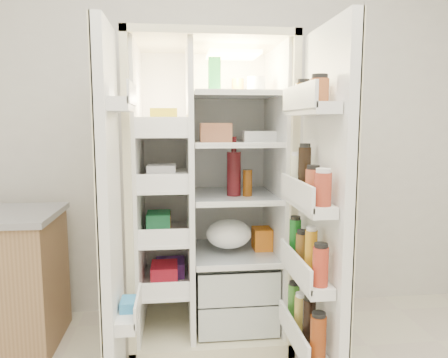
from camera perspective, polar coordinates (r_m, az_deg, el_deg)
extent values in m
cube|color=silver|center=(2.94, -2.00, 8.18)|extent=(4.00, 0.02, 2.70)
cube|color=beige|center=(2.89, -2.64, -0.75)|extent=(0.92, 0.04, 1.80)
cube|color=beige|center=(2.57, -11.96, -1.97)|extent=(0.04, 0.70, 1.80)
cube|color=beige|center=(2.64, 7.44, -1.63)|extent=(0.04, 0.70, 1.80)
cube|color=beige|center=(2.57, -2.24, 17.88)|extent=(0.92, 0.70, 0.04)
cube|color=beige|center=(2.84, -2.04, -19.20)|extent=(0.92, 0.70, 0.08)
cube|color=white|center=(2.86, -2.60, -0.44)|extent=(0.84, 0.02, 1.68)
cube|color=white|center=(2.57, -11.30, -1.52)|extent=(0.02, 0.62, 1.68)
cube|color=white|center=(2.63, 6.81, -1.21)|extent=(0.02, 0.62, 1.68)
cube|color=white|center=(2.56, -4.59, -1.42)|extent=(0.03, 0.62, 1.68)
cube|color=#B9C2BF|center=(2.77, 1.31, -16.56)|extent=(0.47, 0.52, 0.19)
cube|color=#B9C2BF|center=(2.70, 1.32, -12.68)|extent=(0.47, 0.52, 0.19)
cube|color=#FFD18C|center=(2.63, 1.20, 16.34)|extent=(0.30, 0.30, 0.02)
cube|color=white|center=(2.71, -7.83, -13.47)|extent=(0.28, 0.58, 0.02)
cube|color=white|center=(2.62, -7.95, -7.33)|extent=(0.28, 0.58, 0.02)
cube|color=white|center=(2.55, -8.08, -0.81)|extent=(0.28, 0.58, 0.02)
cube|color=white|center=(2.53, -8.20, 5.93)|extent=(0.28, 0.58, 0.02)
cube|color=silver|center=(2.67, 1.27, -9.82)|extent=(0.49, 0.58, 0.01)
cube|color=silver|center=(2.59, 1.29, -2.20)|extent=(0.49, 0.58, 0.01)
cube|color=silver|center=(2.55, 1.32, 4.90)|extent=(0.49, 0.58, 0.02)
cube|color=silver|center=(2.55, 1.34, 11.18)|extent=(0.49, 0.58, 0.02)
cube|color=#F8233D|center=(2.69, -7.86, -12.28)|extent=(0.16, 0.20, 0.10)
cube|color=#279152|center=(2.60, -7.98, -5.83)|extent=(0.14, 0.18, 0.12)
cube|color=white|center=(2.55, -8.10, 0.19)|extent=(0.20, 0.22, 0.07)
cube|color=gold|center=(2.53, -8.24, 7.74)|extent=(0.15, 0.16, 0.14)
cube|color=#683297|center=(2.69, -7.85, -12.38)|extent=(0.18, 0.20, 0.09)
cube|color=#D94226|center=(2.60, -7.98, -6.05)|extent=(0.14, 0.18, 0.10)
cube|color=white|center=(2.55, -8.11, 0.75)|extent=(0.16, 0.16, 0.12)
sphere|color=orange|center=(2.72, -1.21, -18.52)|extent=(0.07, 0.07, 0.07)
sphere|color=orange|center=(2.76, 0.67, -18.07)|extent=(0.07, 0.07, 0.07)
sphere|color=orange|center=(2.74, 2.96, -18.30)|extent=(0.07, 0.07, 0.07)
sphere|color=orange|center=(2.85, -0.44, -17.24)|extent=(0.07, 0.07, 0.07)
sphere|color=orange|center=(2.84, 1.71, -17.31)|extent=(0.07, 0.07, 0.07)
ellipsoid|color=#3E7125|center=(2.71, 1.26, -12.24)|extent=(0.26, 0.24, 0.11)
cylinder|color=#470F13|center=(2.52, 1.33, 0.71)|extent=(0.08, 0.08, 0.26)
cylinder|color=#6C360C|center=(2.51, 3.18, -0.52)|extent=(0.05, 0.05, 0.16)
cube|color=green|center=(2.46, -1.31, 13.77)|extent=(0.07, 0.07, 0.20)
cylinder|color=silver|center=(2.55, 4.35, 12.44)|extent=(0.11, 0.11, 0.10)
cylinder|color=#B28029|center=(2.62, 1.85, 12.29)|extent=(0.07, 0.07, 0.09)
cube|color=white|center=(2.56, 5.37, 5.74)|extent=(0.25, 0.10, 0.06)
cube|color=#B56C48|center=(2.47, -1.12, 6.26)|extent=(0.18, 0.10, 0.11)
ellipsoid|color=white|center=(2.60, 0.65, -8.15)|extent=(0.27, 0.25, 0.17)
cube|color=orange|center=(2.70, 5.13, -7.98)|extent=(0.11, 0.14, 0.14)
cube|color=white|center=(2.04, -15.06, -4.55)|extent=(0.05, 0.40, 1.72)
cube|color=beige|center=(2.05, -15.76, -4.55)|extent=(0.01, 0.40, 1.72)
cube|color=white|center=(2.19, -12.70, -17.42)|extent=(0.09, 0.32, 0.06)
cube|color=white|center=(1.99, -13.55, 9.67)|extent=(0.09, 0.32, 0.06)
cube|color=#338CCC|center=(2.18, -12.72, -16.70)|extent=(0.07, 0.12, 0.10)
cube|color=white|center=(2.05, 13.39, -4.44)|extent=(0.05, 0.58, 1.72)
cube|color=beige|center=(2.06, 14.04, -4.41)|extent=(0.01, 0.58, 1.72)
cube|color=white|center=(2.25, 10.67, -20.69)|extent=(0.11, 0.50, 0.05)
cube|color=white|center=(2.11, 10.91, -12.52)|extent=(0.11, 0.50, 0.05)
cube|color=white|center=(2.02, 11.16, -3.14)|extent=(0.11, 0.50, 0.05)
cube|color=white|center=(1.98, 11.48, 9.16)|extent=(0.11, 0.50, 0.05)
cylinder|color=maroon|center=(2.02, 12.54, -20.15)|extent=(0.07, 0.07, 0.20)
cylinder|color=black|center=(2.13, 11.35, -18.35)|extent=(0.06, 0.06, 0.22)
cylinder|color=#AE943A|center=(2.25, 10.28, -17.40)|extent=(0.06, 0.06, 0.18)
cylinder|color=#387A28|center=(2.36, 9.34, -15.99)|extent=(0.06, 0.06, 0.19)
cylinder|color=#AC2F1C|center=(1.89, 12.83, -11.41)|extent=(0.07, 0.07, 0.17)
cylinder|color=orange|center=(2.01, 11.61, -9.70)|extent=(0.06, 0.06, 0.21)
cylinder|color=brown|center=(2.13, 10.49, -9.33)|extent=(0.07, 0.07, 0.16)
cylinder|color=#155F1C|center=(2.24, 9.53, -7.90)|extent=(0.06, 0.06, 0.20)
cylinder|color=#9D3522|center=(1.81, 13.15, -1.36)|extent=(0.07, 0.07, 0.14)
cylinder|color=#AF4B2D|center=(1.94, 11.86, -0.76)|extent=(0.07, 0.07, 0.14)
cylinder|color=black|center=(2.05, 10.75, 1.01)|extent=(0.06, 0.06, 0.23)
cylinder|color=beige|center=(2.18, 9.73, 0.75)|extent=(0.06, 0.06, 0.18)
cylinder|color=#994E26|center=(1.87, 12.70, 11.52)|extent=(0.08, 0.08, 0.10)
cylinder|color=brown|center=(2.08, 10.68, 11.17)|extent=(0.08, 0.08, 0.10)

